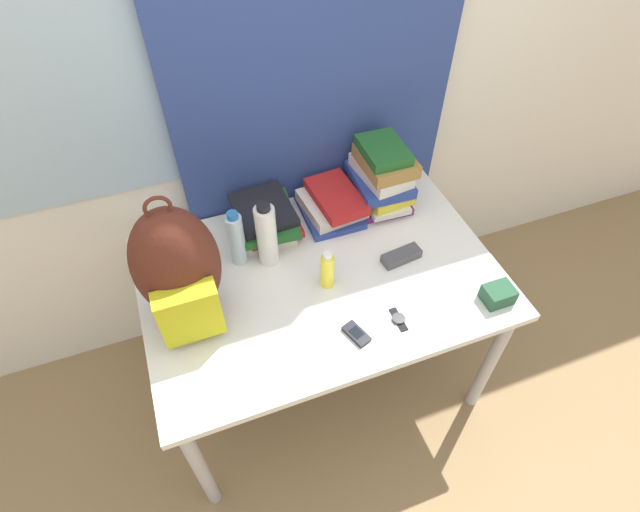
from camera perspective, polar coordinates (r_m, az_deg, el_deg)
name	(u,v)px	position (r m, az deg, el deg)	size (l,w,h in m)	color
ground_plane	(356,458)	(2.26, 4.17, -22.05)	(12.00, 12.00, 0.00)	#8C704C
wall_back	(267,71)	(1.87, -6.08, 20.32)	(6.00, 0.06, 2.50)	silver
curtain_blue	(317,70)	(1.87, -0.40, 20.51)	(1.09, 0.04, 2.50)	navy
desk	(320,287)	(1.88, 0.00, -3.56)	(1.28, 0.87, 0.72)	silver
backpack	(178,269)	(1.62, -15.94, -1.48)	(0.27, 0.27, 0.51)	#512319
book_stack_left	(266,219)	(1.94, -6.19, 4.22)	(0.24, 0.29, 0.12)	silver
book_stack_center	(332,204)	(2.01, 1.42, 6.00)	(0.24, 0.29, 0.11)	navy
book_stack_right	(382,176)	(2.03, 7.06, 9.05)	(0.23, 0.29, 0.29)	#6B2370
water_bottle	(236,239)	(1.81, -9.53, 1.93)	(0.06, 0.06, 0.24)	silver
sports_bottle	(267,235)	(1.78, -6.12, 2.39)	(0.07, 0.07, 0.28)	white
sunscreen_bottle	(327,270)	(1.74, 0.84, -1.64)	(0.05, 0.05, 0.16)	yellow
cell_phone	(356,334)	(1.67, 4.17, -8.86)	(0.08, 0.11, 0.02)	black
sunglasses_case	(401,256)	(1.88, 9.28, -0.02)	(0.16, 0.07, 0.04)	#47474C
camera_pouch	(498,294)	(1.84, 19.69, -4.15)	(0.10, 0.08, 0.06)	#234C33
wristwatch	(399,319)	(1.72, 8.96, -7.13)	(0.04, 0.10, 0.01)	black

